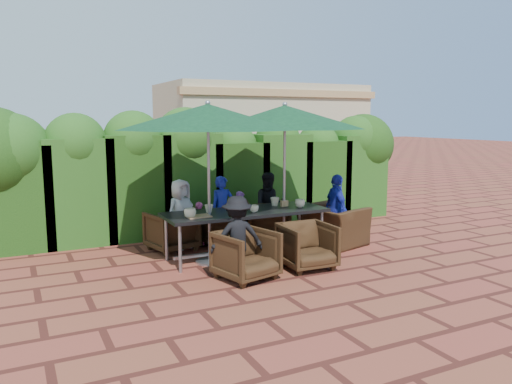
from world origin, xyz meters
name	(u,v)px	position (x,y,z in m)	size (l,w,h in m)	color
ground	(264,257)	(0.00, 0.00, 0.00)	(80.00, 80.00, 0.00)	brown
dining_table	(246,215)	(-0.23, 0.18, 0.68)	(2.61, 0.90, 0.75)	black
umbrella_left	(208,117)	(-0.87, 0.12, 2.21)	(2.74, 2.74, 2.46)	gray
umbrella_right	(285,117)	(0.49, 0.23, 2.21)	(2.60, 2.60, 2.46)	gray
chair_far_left	(171,229)	(-1.19, 1.08, 0.37)	(0.72, 0.67, 0.74)	black
chair_far_mid	(217,223)	(-0.31, 1.22, 0.37)	(0.71, 0.66, 0.73)	black
chair_far_right	(267,218)	(0.61, 1.07, 0.39)	(0.77, 0.72, 0.79)	black
chair_near_left	(246,253)	(-0.71, -0.85, 0.37)	(0.73, 0.68, 0.75)	black
chair_near_right	(307,244)	(0.31, -0.79, 0.37)	(0.72, 0.67, 0.74)	black
chair_end_right	(332,219)	(1.47, 0.23, 0.45)	(1.03, 0.67, 0.90)	black
adult_far_left	(181,214)	(-1.00, 1.15, 0.59)	(0.58, 0.35, 1.19)	silver
adult_far_mid	(223,210)	(-0.21, 1.20, 0.60)	(0.43, 0.35, 1.19)	#1E29A6
adult_far_right	(270,206)	(0.66, 1.06, 0.61)	(0.59, 0.36, 1.23)	black
adult_near_left	(237,237)	(-0.78, -0.71, 0.57)	(0.73, 0.34, 1.15)	black
adult_end_right	(336,209)	(1.57, 0.25, 0.61)	(0.72, 0.36, 1.23)	#1E29A6
child_left	(200,224)	(-0.64, 1.21, 0.38)	(0.27, 0.22, 0.76)	#F255A9
child_right	(241,216)	(0.15, 1.20, 0.45)	(0.32, 0.26, 0.90)	#944EAA
pedestrian_a	(239,171)	(1.51, 4.29, 0.92)	(1.71, 0.61, 1.83)	green
pedestrian_b	(276,172)	(2.57, 4.32, 0.83)	(0.80, 0.49, 1.67)	#F255A9
pedestrian_c	(303,172)	(3.44, 4.43, 0.78)	(1.00, 0.46, 1.57)	gray
cup_a	(190,213)	(-1.21, 0.02, 0.82)	(0.18, 0.18, 0.14)	beige
cup_b	(209,208)	(-0.81, 0.29, 0.81)	(0.13, 0.13, 0.13)	beige
cup_c	(254,209)	(-0.17, 0.00, 0.81)	(0.14, 0.14, 0.11)	beige
cup_d	(275,202)	(0.39, 0.35, 0.82)	(0.15, 0.15, 0.14)	beige
cup_e	(300,203)	(0.69, 0.05, 0.82)	(0.17, 0.17, 0.13)	beige
ketchup_bottle	(236,205)	(-0.36, 0.28, 0.83)	(0.04, 0.04, 0.17)	#B20C0A
sauce_bottle	(234,205)	(-0.38, 0.29, 0.83)	(0.04, 0.04, 0.17)	#4C230C
serving_tray	(199,216)	(-1.08, 0.03, 0.76)	(0.35, 0.25, 0.02)	#A77751
number_block_left	(237,208)	(-0.37, 0.20, 0.80)	(0.12, 0.06, 0.10)	tan
number_block_right	(284,203)	(0.50, 0.24, 0.80)	(0.12, 0.06, 0.10)	tan
hedge_wall	(195,165)	(-0.32, 2.32, 1.30)	(9.10, 1.60, 2.41)	#17390F
building	(261,138)	(3.50, 6.99, 1.61)	(6.20, 3.08, 3.20)	tan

